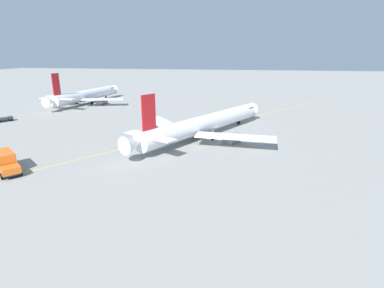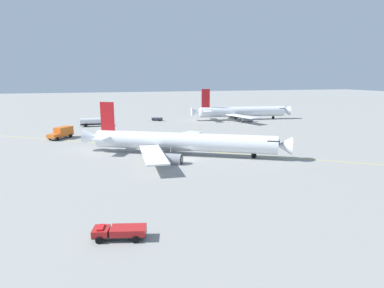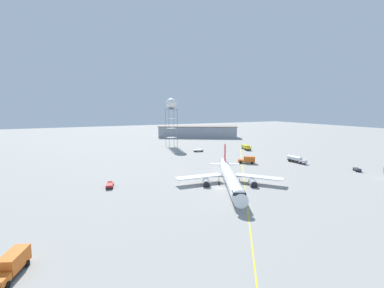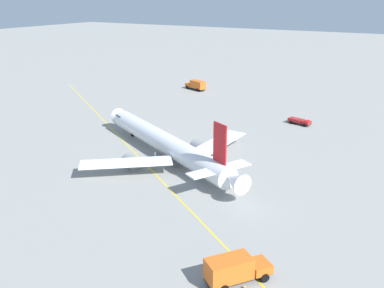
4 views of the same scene
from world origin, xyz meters
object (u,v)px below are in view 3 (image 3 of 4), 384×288
Objects in this scene: safety_cone_near at (247,162)px; safety_cone_mid at (248,160)px; pushback_tug_truck at (199,150)px; fuel_tanker_truck at (296,159)px; catering_truck_truck_extra at (12,264)px; radar_tower at (171,106)px; airliner_main at (230,178)px; ops_pickup_truck at (110,185)px; catering_truck_truck at (248,160)px; fire_tender_truck at (246,147)px; baggage_truck_truck at (357,169)px.

safety_cone_mid is at bearing -44.63° from safety_cone_near.
fuel_tanker_truck is at bearing 123.04° from pushback_tug_truck.
safety_cone_near is at bearing 144.44° from catering_truck_truck_extra.
safety_cone_mid is (-58.99, -14.11, -25.46)m from radar_tower.
airliner_main reaches higher than ops_pickup_truck.
catering_truck_truck reaches higher than safety_cone_mid.
fire_tender_truck is 39.93m from safety_cone_near.
fuel_tanker_truck is at bearing -74.35° from ops_pickup_truck.
safety_cone_mid is at bearing -62.78° from ops_pickup_truck.
catering_truck_truck and catering_truck_truck_extra have the same top height.
fire_tender_truck is at bearing -35.88° from safety_cone_mid.
safety_cone_near and safety_cone_mid have the same top height.
pushback_tug_truck is 119.98m from catering_truck_truck_extra.
pushback_tug_truck is at bearing 160.90° from catering_truck_truck_extra.
safety_cone_mid is at bearing -15.74° from fire_tender_truck.
safety_cone_near is (1.44, -0.48, -1.38)m from catering_truck_truck.
fuel_tanker_truck is 17.73× the size of safety_cone_near.
ops_pickup_truck is at bearing 47.69° from catering_truck_truck.
radar_tower reaches higher than pushback_tug_truck.
baggage_truck_truck is 24.56m from fuel_tanker_truck.
airliner_main is 37.76m from ops_pickup_truck.
catering_truck_truck_extra reaches higher than pushback_tug_truck.
ops_pickup_truck is 94.26m from radar_tower.
fire_tender_truck is at bearing -36.86° from safety_cone_near.
safety_cone_near is at bearing 162.49° from airliner_main.
ops_pickup_truck is at bearing 101.56° from safety_cone_near.
fire_tender_truck is at bearing -88.87° from catering_truck_truck.
baggage_truck_truck is 114.07m from catering_truck_truck_extra.
fire_tender_truck is at bearing 166.52° from airliner_main.
fuel_tanker_truck is 21.38m from safety_cone_mid.
airliner_main is at bearing -100.38° from ops_pickup_truck.
safety_cone_mid is (56.43, -87.03, -1.39)m from catering_truck_truck_extra.
fuel_tanker_truck is 22.40m from safety_cone_near.
ops_pickup_truck is at bearing -88.62° from fuel_tanker_truck.
airliner_main is at bearing 75.44° from pushback_tug_truck.
fuel_tanker_truck reaches higher than safety_cone_mid.
ops_pickup_truck is 1.37× the size of baggage_truck_truck.
radar_tower is (74.95, -51.45, 24.93)m from ops_pickup_truck.
baggage_truck_truck is at bearing 18.80° from fuel_tanker_truck.
fuel_tanker_truck is at bearing -164.58° from catering_truck_truck.
safety_cone_mid is at bearing 108.30° from pushback_tug_truck.
airliner_main is at bearing 135.14° from safety_cone_mid.
ops_pickup_truck is 1.05× the size of pushback_tug_truck.
baggage_truck_truck is at bearing -139.22° from safety_cone_near.
radar_tower reaches higher than safety_cone_near.
safety_cone_mid is (31.24, -31.09, -2.40)m from airliner_main.
catering_truck_truck_extra reaches higher than fire_tender_truck.
radar_tower is (90.24, -16.98, 23.06)m from airliner_main.
radar_tower is at bearing -20.93° from ops_pickup_truck.
ops_pickup_truck is at bearing 45.83° from pushback_tug_truck.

